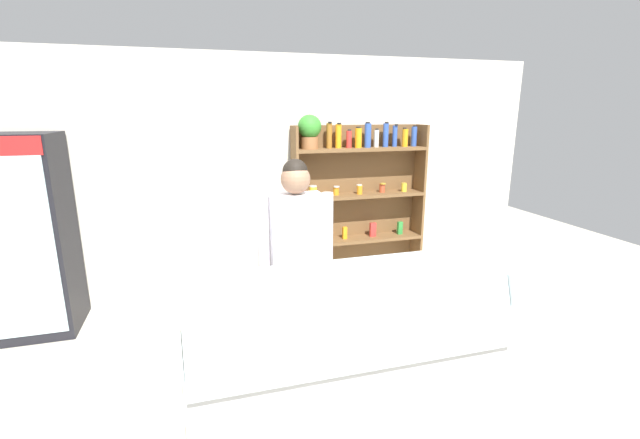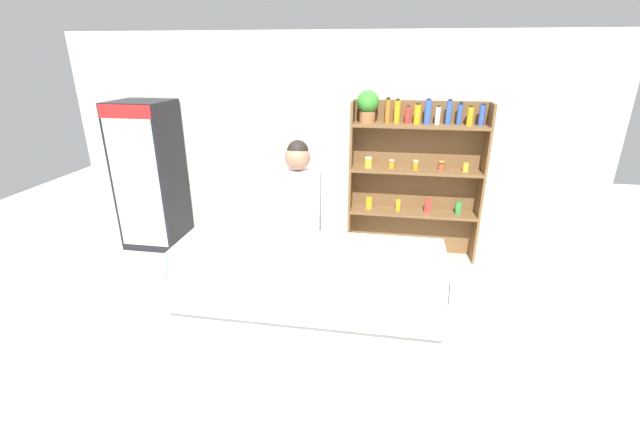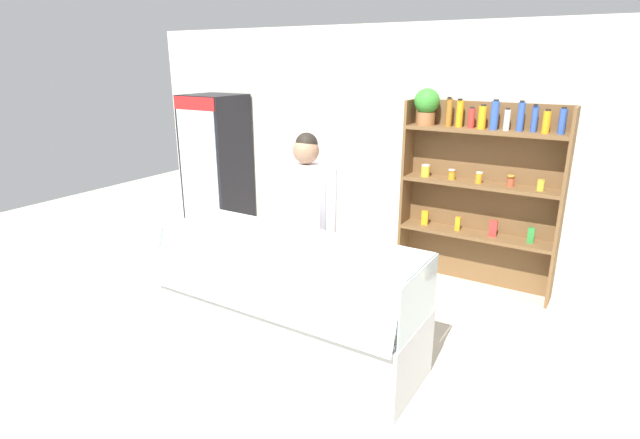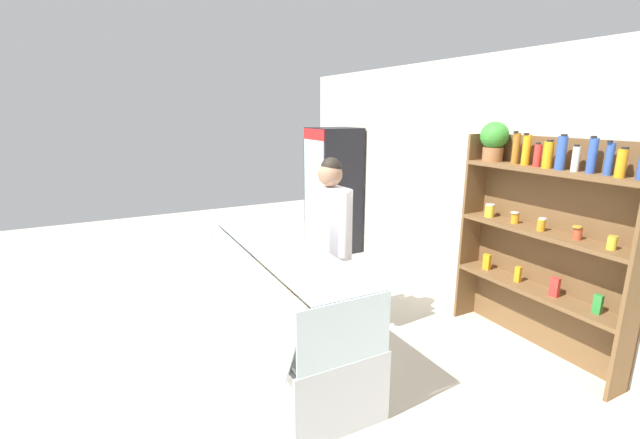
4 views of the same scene
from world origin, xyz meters
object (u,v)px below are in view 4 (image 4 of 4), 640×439
shop_clerk (329,232)px  shelving_unit (539,224)px  drinks_fridge (333,191)px  deli_display_case (282,325)px

shop_clerk → shelving_unit: bearing=55.7°
shelving_unit → shop_clerk: 1.87m
shelving_unit → drinks_fridge: bearing=-176.0°
drinks_fridge → shop_clerk: bearing=-29.9°
shelving_unit → shop_clerk: (-1.05, -1.54, -0.13)m
shelving_unit → shop_clerk: shelving_unit is taller
shelving_unit → shop_clerk: bearing=-124.3°
deli_display_case → shop_clerk: shop_clerk is taller
shelving_unit → deli_display_case: size_ratio=0.94×
drinks_fridge → shelving_unit: 3.34m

